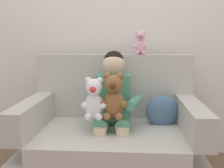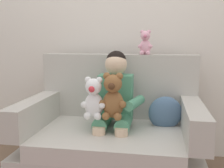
# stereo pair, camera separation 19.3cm
# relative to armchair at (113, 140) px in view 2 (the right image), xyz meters

# --- Properties ---
(back_wall) EXTENTS (6.00, 0.10, 2.60)m
(back_wall) POSITION_rel_armchair_xyz_m (0.00, 0.58, 1.00)
(back_wall) COLOR silver
(back_wall) RESTS_ON ground
(armchair) EXTENTS (1.31, 0.85, 0.95)m
(armchair) POSITION_rel_armchair_xyz_m (0.00, 0.00, 0.00)
(armchair) COLOR #BCB7AD
(armchair) RESTS_ON ground
(seated_child) EXTENTS (0.45, 0.39, 0.82)m
(seated_child) POSITION_rel_armchair_xyz_m (0.01, 0.01, 0.32)
(seated_child) COLOR #4C9370
(seated_child) RESTS_ON armchair
(plush_white) EXTENTS (0.18, 0.14, 0.30)m
(plush_white) POSITION_rel_armchair_xyz_m (-0.11, -0.15, 0.35)
(plush_white) COLOR white
(plush_white) RESTS_ON armchair
(plush_brown) EXTENTS (0.20, 0.16, 0.33)m
(plush_brown) POSITION_rel_armchair_xyz_m (0.02, -0.13, 0.37)
(plush_brown) COLOR brown
(plush_brown) RESTS_ON armchair
(plush_pink_on_backrest) EXTENTS (0.12, 0.10, 0.20)m
(plush_pink_on_backrest) POSITION_rel_armchair_xyz_m (0.22, 0.30, 0.74)
(plush_pink_on_backrest) COLOR #EAA8BC
(plush_pink_on_backrest) RESTS_ON armchair
(throw_pillow) EXTENTS (0.27, 0.15, 0.26)m
(throw_pillow) POSITION_rel_armchair_xyz_m (0.40, 0.11, 0.21)
(throw_pillow) COLOR slate
(throw_pillow) RESTS_ON armchair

